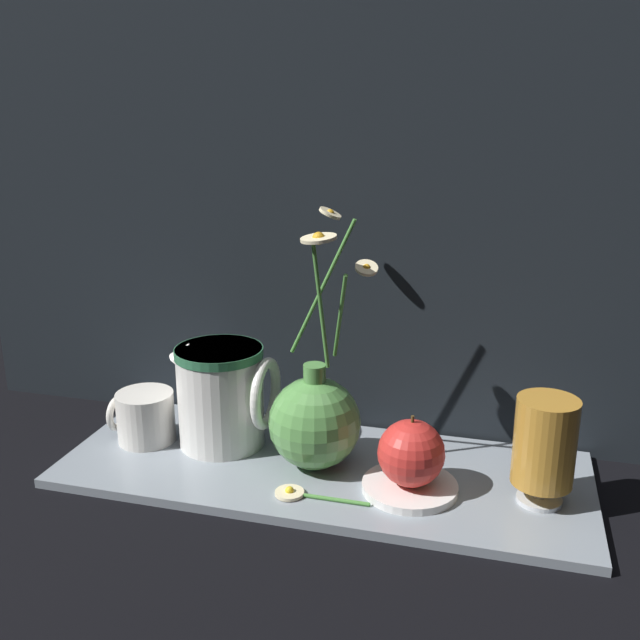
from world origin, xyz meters
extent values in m
plane|color=black|center=(0.00, 0.00, 0.00)|extent=(6.00, 6.00, 0.00)
cube|color=gray|center=(0.00, 0.00, 0.01)|extent=(0.69, 0.26, 0.01)
cube|color=black|center=(0.00, 0.15, 0.55)|extent=(1.19, 0.02, 1.10)
sphere|color=#59994C|center=(-0.01, 0.00, 0.07)|extent=(0.12, 0.12, 0.12)
cylinder|color=#59994C|center=(-0.01, 0.00, 0.14)|extent=(0.03, 0.03, 0.04)
cylinder|color=#4C8E3D|center=(-0.01, 0.04, 0.24)|extent=(0.09, 0.01, 0.18)
cylinder|color=beige|center=(-0.01, 0.08, 0.33)|extent=(0.03, 0.03, 0.02)
sphere|color=gold|center=(-0.01, 0.08, 0.33)|extent=(0.01, 0.01, 0.01)
cylinder|color=#4C8E3D|center=(0.02, 0.01, 0.22)|extent=(0.03, 0.07, 0.13)
cylinder|color=beige|center=(0.05, 0.03, 0.28)|extent=(0.04, 0.04, 0.02)
sphere|color=gold|center=(0.05, 0.03, 0.28)|extent=(0.01, 0.01, 0.01)
cylinder|color=#4C8E3D|center=(0.00, -0.01, 0.24)|extent=(0.02, 0.02, 0.17)
cylinder|color=beige|center=(0.00, -0.02, 0.32)|extent=(0.06, 0.06, 0.01)
sphere|color=gold|center=(0.00, -0.02, 0.32)|extent=(0.02, 0.02, 0.02)
cylinder|color=silver|center=(-0.26, 0.01, 0.05)|extent=(0.08, 0.08, 0.07)
torus|color=silver|center=(-0.30, 0.01, 0.05)|extent=(0.01, 0.05, 0.05)
cylinder|color=white|center=(-0.15, 0.03, 0.08)|extent=(0.12, 0.12, 0.14)
cylinder|color=#33724C|center=(-0.15, 0.03, 0.15)|extent=(0.12, 0.12, 0.01)
torus|color=white|center=(-0.09, 0.03, 0.09)|extent=(0.01, 0.10, 0.10)
cone|color=white|center=(-0.20, 0.03, 0.14)|extent=(0.04, 0.03, 0.04)
cylinder|color=silver|center=(0.27, -0.02, 0.01)|extent=(0.05, 0.05, 0.01)
cylinder|color=silver|center=(0.27, -0.02, 0.03)|extent=(0.01, 0.01, 0.02)
cylinder|color=#B77F2D|center=(0.27, -0.02, 0.09)|extent=(0.07, 0.07, 0.11)
cylinder|color=white|center=(0.12, -0.03, 0.02)|extent=(0.12, 0.12, 0.01)
sphere|color=red|center=(0.12, -0.03, 0.06)|extent=(0.08, 0.08, 0.08)
cylinder|color=#4C3819|center=(0.12, -0.03, 0.11)|extent=(0.00, 0.00, 0.01)
cylinder|color=#4C8E3D|center=(0.03, -0.08, 0.01)|extent=(0.10, 0.01, 0.01)
cylinder|color=beige|center=(-0.02, -0.08, 0.01)|extent=(0.04, 0.04, 0.00)
sphere|color=yellow|center=(-0.02, -0.08, 0.02)|extent=(0.01, 0.01, 0.01)
camera|label=1|loc=(0.22, -0.82, 0.47)|focal=40.00mm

